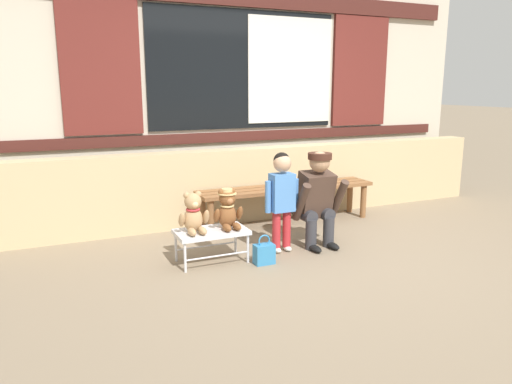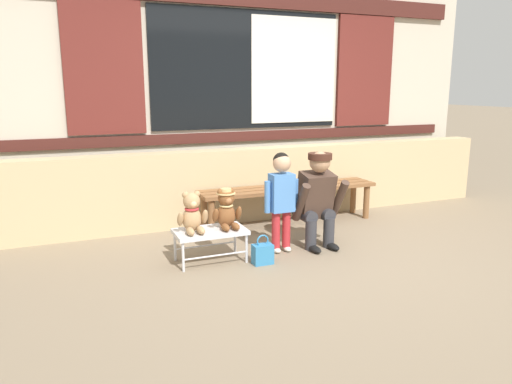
{
  "view_description": "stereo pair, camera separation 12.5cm",
  "coord_description": "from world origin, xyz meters",
  "px_view_note": "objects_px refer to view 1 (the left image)",
  "views": [
    {
      "loc": [
        -2.35,
        -3.75,
        1.56
      ],
      "look_at": [
        -0.46,
        0.46,
        0.55
      ],
      "focal_mm": 34.05,
      "sensor_mm": 36.0,
      "label": 1
    },
    {
      "loc": [
        -2.23,
        -3.8,
        1.56
      ],
      "look_at": [
        -0.46,
        0.46,
        0.55
      ],
      "focal_mm": 34.05,
      "sensor_mm": 36.0,
      "label": 2
    }
  ],
  "objects_px": {
    "teddy_bear_with_hat": "(228,209)",
    "child_standing": "(282,191)",
    "teddy_bear_plain": "(194,214)",
    "wooden_bench_long": "(287,192)",
    "small_display_bench": "(211,234)",
    "adult_crouching": "(317,198)",
    "handbag_on_ground": "(264,253)"
  },
  "relations": [
    {
      "from": "teddy_bear_plain",
      "to": "teddy_bear_with_hat",
      "type": "height_order",
      "value": "same"
    },
    {
      "from": "wooden_bench_long",
      "to": "teddy_bear_with_hat",
      "type": "bearing_deg",
      "value": -141.0
    },
    {
      "from": "teddy_bear_with_hat",
      "to": "adult_crouching",
      "type": "relative_size",
      "value": 0.38
    },
    {
      "from": "teddy_bear_with_hat",
      "to": "child_standing",
      "type": "distance_m",
      "value": 0.56
    },
    {
      "from": "teddy_bear_plain",
      "to": "child_standing",
      "type": "relative_size",
      "value": 0.38
    },
    {
      "from": "small_display_bench",
      "to": "child_standing",
      "type": "bearing_deg",
      "value": 0.74
    },
    {
      "from": "child_standing",
      "to": "handbag_on_ground",
      "type": "relative_size",
      "value": 3.52
    },
    {
      "from": "child_standing",
      "to": "adult_crouching",
      "type": "xyz_separation_m",
      "value": [
        0.4,
        0.02,
        -0.11
      ]
    },
    {
      "from": "child_standing",
      "to": "adult_crouching",
      "type": "bearing_deg",
      "value": 2.41
    },
    {
      "from": "handbag_on_ground",
      "to": "wooden_bench_long",
      "type": "bearing_deg",
      "value": 53.81
    },
    {
      "from": "handbag_on_ground",
      "to": "teddy_bear_plain",
      "type": "bearing_deg",
      "value": 157.55
    },
    {
      "from": "adult_crouching",
      "to": "child_standing",
      "type": "bearing_deg",
      "value": -177.59
    },
    {
      "from": "wooden_bench_long",
      "to": "teddy_bear_plain",
      "type": "relative_size",
      "value": 5.78
    },
    {
      "from": "small_display_bench",
      "to": "child_standing",
      "type": "distance_m",
      "value": 0.78
    },
    {
      "from": "wooden_bench_long",
      "to": "teddy_bear_with_hat",
      "type": "distance_m",
      "value": 1.35
    },
    {
      "from": "child_standing",
      "to": "handbag_on_ground",
      "type": "distance_m",
      "value": 0.63
    },
    {
      "from": "teddy_bear_with_hat",
      "to": "adult_crouching",
      "type": "distance_m",
      "value": 0.95
    },
    {
      "from": "small_display_bench",
      "to": "adult_crouching",
      "type": "xyz_separation_m",
      "value": [
        1.11,
        0.03,
        0.21
      ]
    },
    {
      "from": "teddy_bear_plain",
      "to": "adult_crouching",
      "type": "bearing_deg",
      "value": 1.11
    },
    {
      "from": "small_display_bench",
      "to": "wooden_bench_long",
      "type": "bearing_deg",
      "value": 35.14
    },
    {
      "from": "small_display_bench",
      "to": "teddy_bear_with_hat",
      "type": "bearing_deg",
      "value": 0.77
    },
    {
      "from": "small_display_bench",
      "to": "teddy_bear_with_hat",
      "type": "height_order",
      "value": "teddy_bear_with_hat"
    },
    {
      "from": "adult_crouching",
      "to": "handbag_on_ground",
      "type": "bearing_deg",
      "value": -159.44
    },
    {
      "from": "small_display_bench",
      "to": "adult_crouching",
      "type": "distance_m",
      "value": 1.13
    },
    {
      "from": "teddy_bear_plain",
      "to": "child_standing",
      "type": "height_order",
      "value": "child_standing"
    },
    {
      "from": "adult_crouching",
      "to": "teddy_bear_plain",
      "type": "bearing_deg",
      "value": -178.89
    },
    {
      "from": "small_display_bench",
      "to": "teddy_bear_plain",
      "type": "xyz_separation_m",
      "value": [
        -0.16,
        0.0,
        0.2
      ]
    },
    {
      "from": "teddy_bear_plain",
      "to": "wooden_bench_long",
      "type": "bearing_deg",
      "value": 31.81
    },
    {
      "from": "teddy_bear_with_hat",
      "to": "adult_crouching",
      "type": "xyz_separation_m",
      "value": [
        0.95,
        0.02,
        0.01
      ]
    },
    {
      "from": "wooden_bench_long",
      "to": "small_display_bench",
      "type": "distance_m",
      "value": 1.48
    },
    {
      "from": "wooden_bench_long",
      "to": "adult_crouching",
      "type": "xyz_separation_m",
      "value": [
        -0.1,
        -0.82,
        0.11
      ]
    },
    {
      "from": "wooden_bench_long",
      "to": "teddy_bear_with_hat",
      "type": "height_order",
      "value": "teddy_bear_with_hat"
    }
  ]
}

